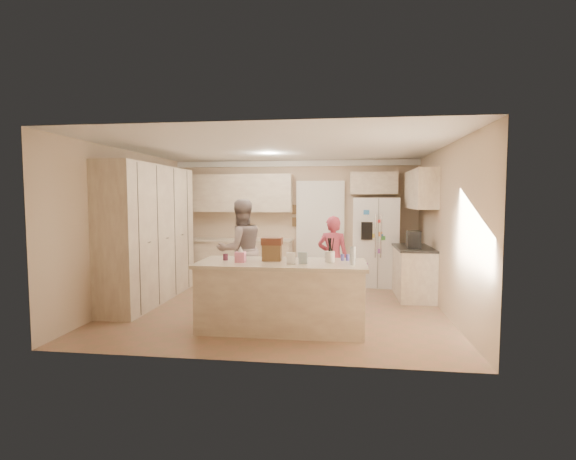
# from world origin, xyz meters

# --- Properties ---
(floor) EXTENTS (5.20, 4.60, 0.02)m
(floor) POSITION_xyz_m (0.00, 0.00, -0.01)
(floor) COLOR #8D664F
(floor) RESTS_ON ground
(ceiling) EXTENTS (5.20, 4.60, 0.02)m
(ceiling) POSITION_xyz_m (0.00, 0.00, 2.61)
(ceiling) COLOR white
(ceiling) RESTS_ON wall_back
(wall_back) EXTENTS (5.20, 0.02, 2.60)m
(wall_back) POSITION_xyz_m (0.00, 2.31, 1.30)
(wall_back) COLOR #C7AE90
(wall_back) RESTS_ON ground
(wall_front) EXTENTS (5.20, 0.02, 2.60)m
(wall_front) POSITION_xyz_m (0.00, -2.31, 1.30)
(wall_front) COLOR #C7AE90
(wall_front) RESTS_ON ground
(wall_left) EXTENTS (0.02, 4.60, 2.60)m
(wall_left) POSITION_xyz_m (-2.61, 0.00, 1.30)
(wall_left) COLOR #C7AE90
(wall_left) RESTS_ON ground
(wall_right) EXTENTS (0.02, 4.60, 2.60)m
(wall_right) POSITION_xyz_m (2.61, 0.00, 1.30)
(wall_right) COLOR #C7AE90
(wall_right) RESTS_ON ground
(crown_back) EXTENTS (5.20, 0.08, 0.12)m
(crown_back) POSITION_xyz_m (0.00, 2.26, 2.53)
(crown_back) COLOR white
(crown_back) RESTS_ON wall_back
(pantry_bank) EXTENTS (0.60, 2.60, 2.35)m
(pantry_bank) POSITION_xyz_m (-2.30, 0.20, 1.18)
(pantry_bank) COLOR #F1E3C2
(pantry_bank) RESTS_ON floor
(back_base_cab) EXTENTS (2.20, 0.60, 0.88)m
(back_base_cab) POSITION_xyz_m (-1.15, 2.00, 0.44)
(back_base_cab) COLOR #F1E3C2
(back_base_cab) RESTS_ON floor
(back_countertop) EXTENTS (2.24, 0.63, 0.04)m
(back_countertop) POSITION_xyz_m (-1.15, 1.99, 0.90)
(back_countertop) COLOR #BDB19B
(back_countertop) RESTS_ON back_base_cab
(back_upper_cab) EXTENTS (2.20, 0.35, 0.80)m
(back_upper_cab) POSITION_xyz_m (-1.15, 2.12, 1.90)
(back_upper_cab) COLOR #F1E3C2
(back_upper_cab) RESTS_ON wall_back
(doorway_opening) EXTENTS (0.90, 0.06, 2.10)m
(doorway_opening) POSITION_xyz_m (0.55, 2.28, 1.05)
(doorway_opening) COLOR black
(doorway_opening) RESTS_ON floor
(doorway_casing) EXTENTS (1.02, 0.03, 2.22)m
(doorway_casing) POSITION_xyz_m (0.55, 2.24, 1.05)
(doorway_casing) COLOR white
(doorway_casing) RESTS_ON floor
(wall_frame_upper) EXTENTS (0.15, 0.02, 0.20)m
(wall_frame_upper) POSITION_xyz_m (0.02, 2.27, 1.55)
(wall_frame_upper) COLOR brown
(wall_frame_upper) RESTS_ON wall_back
(wall_frame_lower) EXTENTS (0.15, 0.02, 0.20)m
(wall_frame_lower) POSITION_xyz_m (0.02, 2.27, 1.28)
(wall_frame_lower) COLOR brown
(wall_frame_lower) RESTS_ON wall_back
(refrigerator) EXTENTS (0.98, 0.80, 1.80)m
(refrigerator) POSITION_xyz_m (1.72, 2.00, 0.90)
(refrigerator) COLOR white
(refrigerator) RESTS_ON floor
(fridge_seam) EXTENTS (0.02, 0.02, 1.78)m
(fridge_seam) POSITION_xyz_m (1.72, 1.64, 0.90)
(fridge_seam) COLOR gray
(fridge_seam) RESTS_ON refrigerator
(fridge_dispenser) EXTENTS (0.22, 0.03, 0.35)m
(fridge_dispenser) POSITION_xyz_m (1.50, 1.63, 1.15)
(fridge_dispenser) COLOR black
(fridge_dispenser) RESTS_ON refrigerator
(fridge_handle_l) EXTENTS (0.02, 0.02, 0.85)m
(fridge_handle_l) POSITION_xyz_m (1.67, 1.63, 1.05)
(fridge_handle_l) COLOR silver
(fridge_handle_l) RESTS_ON refrigerator
(fridge_handle_r) EXTENTS (0.02, 0.02, 0.85)m
(fridge_handle_r) POSITION_xyz_m (1.77, 1.63, 1.05)
(fridge_handle_r) COLOR silver
(fridge_handle_r) RESTS_ON refrigerator
(over_fridge_cab) EXTENTS (0.95, 0.35, 0.45)m
(over_fridge_cab) POSITION_xyz_m (1.65, 2.12, 2.10)
(over_fridge_cab) COLOR #F1E3C2
(over_fridge_cab) RESTS_ON wall_back
(right_base_cab) EXTENTS (0.60, 1.20, 0.88)m
(right_base_cab) POSITION_xyz_m (2.30, 1.00, 0.44)
(right_base_cab) COLOR #F1E3C2
(right_base_cab) RESTS_ON floor
(right_countertop) EXTENTS (0.63, 1.24, 0.04)m
(right_countertop) POSITION_xyz_m (2.29, 1.00, 0.90)
(right_countertop) COLOR #2D2B28
(right_countertop) RESTS_ON right_base_cab
(right_upper_cab) EXTENTS (0.35, 1.50, 0.70)m
(right_upper_cab) POSITION_xyz_m (2.43, 1.20, 1.95)
(right_upper_cab) COLOR #F1E3C2
(right_upper_cab) RESTS_ON wall_right
(coffee_maker) EXTENTS (0.22, 0.28, 0.30)m
(coffee_maker) POSITION_xyz_m (2.25, 0.80, 1.07)
(coffee_maker) COLOR black
(coffee_maker) RESTS_ON right_countertop
(island_base) EXTENTS (2.20, 0.90, 0.88)m
(island_base) POSITION_xyz_m (0.20, -1.10, 0.44)
(island_base) COLOR #F1E3C2
(island_base) RESTS_ON floor
(island_top) EXTENTS (2.28, 0.96, 0.05)m
(island_top) POSITION_xyz_m (0.20, -1.10, 0.90)
(island_top) COLOR #BDB19B
(island_top) RESTS_ON island_base
(utensil_crock) EXTENTS (0.13, 0.13, 0.15)m
(utensil_crock) POSITION_xyz_m (0.85, -1.05, 1.00)
(utensil_crock) COLOR white
(utensil_crock) RESTS_ON island_top
(tissue_box) EXTENTS (0.13, 0.13, 0.14)m
(tissue_box) POSITION_xyz_m (-0.35, -1.20, 1.00)
(tissue_box) COLOR pink
(tissue_box) RESTS_ON island_top
(tissue_plume) EXTENTS (0.08, 0.08, 0.08)m
(tissue_plume) POSITION_xyz_m (-0.35, -1.20, 1.10)
(tissue_plume) COLOR white
(tissue_plume) RESTS_ON tissue_box
(dollhouse_body) EXTENTS (0.26, 0.18, 0.22)m
(dollhouse_body) POSITION_xyz_m (0.05, -1.00, 1.04)
(dollhouse_body) COLOR brown
(dollhouse_body) RESTS_ON island_top
(dollhouse_roof) EXTENTS (0.28, 0.20, 0.10)m
(dollhouse_roof) POSITION_xyz_m (0.05, -1.00, 1.20)
(dollhouse_roof) COLOR #592D1E
(dollhouse_roof) RESTS_ON dollhouse_body
(jam_jar) EXTENTS (0.07, 0.07, 0.09)m
(jam_jar) POSITION_xyz_m (-0.60, -1.05, 0.97)
(jam_jar) COLOR #59263F
(jam_jar) RESTS_ON island_top
(greeting_card_a) EXTENTS (0.12, 0.06, 0.16)m
(greeting_card_a) POSITION_xyz_m (0.35, -1.30, 1.01)
(greeting_card_a) COLOR white
(greeting_card_a) RESTS_ON island_top
(greeting_card_b) EXTENTS (0.12, 0.05, 0.16)m
(greeting_card_b) POSITION_xyz_m (0.50, -1.25, 1.01)
(greeting_card_b) COLOR silver
(greeting_card_b) RESTS_ON island_top
(water_bottle) EXTENTS (0.07, 0.07, 0.24)m
(water_bottle) POSITION_xyz_m (1.15, -1.25, 1.04)
(water_bottle) COLOR silver
(water_bottle) RESTS_ON island_top
(shaker_salt) EXTENTS (0.05, 0.05, 0.09)m
(shaker_salt) POSITION_xyz_m (1.02, -0.88, 0.97)
(shaker_salt) COLOR #4847AB
(shaker_salt) RESTS_ON island_top
(shaker_pepper) EXTENTS (0.05, 0.05, 0.09)m
(shaker_pepper) POSITION_xyz_m (1.09, -0.88, 0.97)
(shaker_pepper) COLOR #4847AB
(shaker_pepper) RESTS_ON island_top
(teen_boy) EXTENTS (1.09, 1.04, 1.77)m
(teen_boy) POSITION_xyz_m (-0.75, 0.43, 0.89)
(teen_boy) COLOR gray
(teen_boy) RESTS_ON floor
(teen_girl) EXTENTS (0.59, 0.43, 1.49)m
(teen_girl) POSITION_xyz_m (0.86, 0.63, 0.74)
(teen_girl) COLOR #AF425D
(teen_girl) RESTS_ON floor
(fridge_magnets) EXTENTS (0.76, 0.02, 1.44)m
(fridge_magnets) POSITION_xyz_m (1.72, 1.63, 0.90)
(fridge_magnets) COLOR tan
(fridge_magnets) RESTS_ON refrigerator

